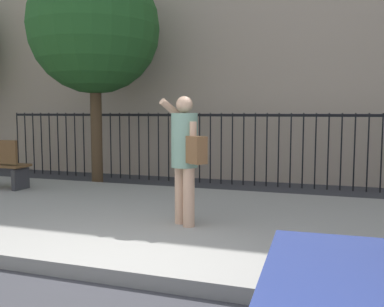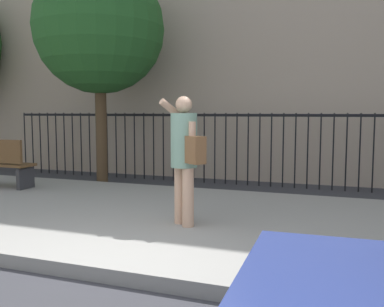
% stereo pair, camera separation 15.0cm
% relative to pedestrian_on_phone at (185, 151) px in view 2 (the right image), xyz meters
% --- Properties ---
extents(ground_plane, '(60.00, 60.00, 0.00)m').
position_rel_pedestrian_on_phone_xyz_m(ground_plane, '(-0.27, -1.73, -1.12)').
color(ground_plane, '#333338').
extents(sidewalk, '(28.00, 4.40, 0.15)m').
position_rel_pedestrian_on_phone_xyz_m(sidewalk, '(-0.27, 0.47, -1.04)').
color(sidewalk, gray).
rests_on(sidewalk, ground).
extents(iron_fence, '(12.03, 0.04, 1.60)m').
position_rel_pedestrian_on_phone_xyz_m(iron_fence, '(-0.27, 4.17, -0.10)').
color(iron_fence, black).
rests_on(iron_fence, ground).
extents(pedestrian_on_phone, '(0.71, 0.65, 1.67)m').
position_rel_pedestrian_on_phone_xyz_m(pedestrian_on_phone, '(0.00, 0.00, 0.00)').
color(pedestrian_on_phone, tan).
rests_on(pedestrian_on_phone, sidewalk).
extents(street_tree_near, '(2.84, 2.84, 4.85)m').
position_rel_pedestrian_on_phone_xyz_m(street_tree_near, '(-3.23, 3.16, 2.30)').
color(street_tree_near, '#4C3823').
rests_on(street_tree_near, ground).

